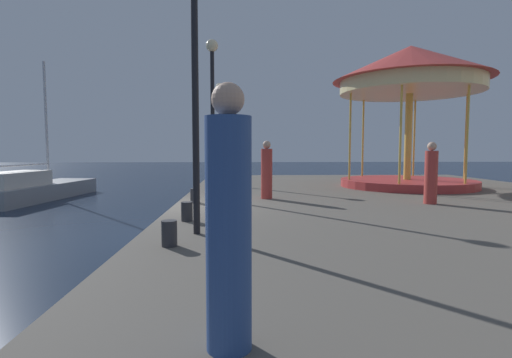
{
  "coord_description": "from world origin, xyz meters",
  "views": [
    {
      "loc": [
        1.8,
        -10.32,
        2.29
      ],
      "look_at": [
        2.4,
        4.73,
        1.13
      ],
      "focal_mm": 26.88,
      "sensor_mm": 36.0,
      "label": 1
    }
  ],
  "objects_px": {
    "bollard_south": "(169,233)",
    "person_mid_promenade": "(431,175)",
    "person_by_the_water": "(267,172)",
    "sailboat_grey": "(34,189)",
    "lamp_post_mid_promenade": "(212,92)",
    "lamp_post_far_end": "(220,116)",
    "bollard_north": "(195,196)",
    "person_far_corner": "(229,226)",
    "lamp_post_near_edge": "(195,60)",
    "bollard_center": "(187,211)",
    "carousel": "(410,82)"
  },
  "relations": [
    {
      "from": "bollard_north",
      "to": "bollard_south",
      "type": "bearing_deg",
      "value": -87.76
    },
    {
      "from": "lamp_post_mid_promenade",
      "to": "person_far_corner",
      "type": "height_order",
      "value": "lamp_post_mid_promenade"
    },
    {
      "from": "bollard_south",
      "to": "person_far_corner",
      "type": "relative_size",
      "value": 0.2
    },
    {
      "from": "lamp_post_near_edge",
      "to": "person_by_the_water",
      "type": "distance_m",
      "value": 5.52
    },
    {
      "from": "lamp_post_near_edge",
      "to": "lamp_post_mid_promenade",
      "type": "bearing_deg",
      "value": 90.59
    },
    {
      "from": "bollard_north",
      "to": "person_far_corner",
      "type": "xyz_separation_m",
      "value": [
        1.2,
        -7.94,
        0.73
      ]
    },
    {
      "from": "bollard_south",
      "to": "person_by_the_water",
      "type": "height_order",
      "value": "person_by_the_water"
    },
    {
      "from": "lamp_post_far_end",
      "to": "bollard_north",
      "type": "distance_m",
      "value": 6.21
    },
    {
      "from": "sailboat_grey",
      "to": "carousel",
      "type": "height_order",
      "value": "sailboat_grey"
    },
    {
      "from": "sailboat_grey",
      "to": "person_far_corner",
      "type": "height_order",
      "value": "sailboat_grey"
    },
    {
      "from": "carousel",
      "to": "lamp_post_mid_promenade",
      "type": "bearing_deg",
      "value": -154.97
    },
    {
      "from": "bollard_north",
      "to": "person_by_the_water",
      "type": "relative_size",
      "value": 0.23
    },
    {
      "from": "lamp_post_near_edge",
      "to": "person_far_corner",
      "type": "distance_m",
      "value": 4.53
    },
    {
      "from": "lamp_post_far_end",
      "to": "lamp_post_mid_promenade",
      "type": "bearing_deg",
      "value": -89.59
    },
    {
      "from": "lamp_post_far_end",
      "to": "bollard_center",
      "type": "xyz_separation_m",
      "value": [
        -0.26,
        -8.31,
        -2.72
      ]
    },
    {
      "from": "bollard_south",
      "to": "person_mid_promenade",
      "type": "distance_m",
      "value": 7.73
    },
    {
      "from": "lamp_post_far_end",
      "to": "bollard_south",
      "type": "relative_size",
      "value": 10.66
    },
    {
      "from": "lamp_post_near_edge",
      "to": "person_by_the_water",
      "type": "height_order",
      "value": "lamp_post_near_edge"
    },
    {
      "from": "person_far_corner",
      "to": "lamp_post_mid_promenade",
      "type": "bearing_deg",
      "value": 94.85
    },
    {
      "from": "carousel",
      "to": "bollard_center",
      "type": "xyz_separation_m",
      "value": [
        -7.78,
        -7.03,
        -3.92
      ]
    },
    {
      "from": "lamp_post_near_edge",
      "to": "person_mid_promenade",
      "type": "height_order",
      "value": "lamp_post_near_edge"
    },
    {
      "from": "lamp_post_near_edge",
      "to": "bollard_center",
      "type": "relative_size",
      "value": 11.11
    },
    {
      "from": "bollard_center",
      "to": "person_far_corner",
      "type": "xyz_separation_m",
      "value": [
        1.04,
        -5.19,
        0.73
      ]
    },
    {
      "from": "bollard_south",
      "to": "person_far_corner",
      "type": "bearing_deg",
      "value": -71.82
    },
    {
      "from": "lamp_post_far_end",
      "to": "person_by_the_water",
      "type": "relative_size",
      "value": 2.43
    },
    {
      "from": "bollard_north",
      "to": "person_far_corner",
      "type": "height_order",
      "value": "person_far_corner"
    },
    {
      "from": "lamp_post_mid_promenade",
      "to": "person_by_the_water",
      "type": "bearing_deg",
      "value": 1.53
    },
    {
      "from": "sailboat_grey",
      "to": "person_mid_promenade",
      "type": "height_order",
      "value": "sailboat_grey"
    },
    {
      "from": "person_by_the_water",
      "to": "lamp_post_far_end",
      "type": "bearing_deg",
      "value": 109.24
    },
    {
      "from": "lamp_post_far_end",
      "to": "person_mid_promenade",
      "type": "bearing_deg",
      "value": -44.66
    },
    {
      "from": "bollard_south",
      "to": "bollard_north",
      "type": "bearing_deg",
      "value": 92.24
    },
    {
      "from": "sailboat_grey",
      "to": "bollard_south",
      "type": "height_order",
      "value": "sailboat_grey"
    },
    {
      "from": "bollard_center",
      "to": "person_far_corner",
      "type": "relative_size",
      "value": 0.2
    },
    {
      "from": "lamp_post_far_end",
      "to": "person_mid_promenade",
      "type": "xyz_separation_m",
      "value": [
        6.08,
        -6.01,
        -2.12
      ]
    },
    {
      "from": "carousel",
      "to": "lamp_post_far_end",
      "type": "xyz_separation_m",
      "value": [
        -7.51,
        1.28,
        -1.2
      ]
    },
    {
      "from": "sailboat_grey",
      "to": "person_by_the_water",
      "type": "bearing_deg",
      "value": -30.76
    },
    {
      "from": "person_by_the_water",
      "to": "bollard_south",
      "type": "bearing_deg",
      "value": -108.41
    },
    {
      "from": "carousel",
      "to": "bollard_north",
      "type": "relative_size",
      "value": 14.95
    },
    {
      "from": "lamp_post_mid_promenade",
      "to": "person_by_the_water",
      "type": "distance_m",
      "value": 2.86
    },
    {
      "from": "lamp_post_mid_promenade",
      "to": "sailboat_grey",
      "type": "bearing_deg",
      "value": 144.51
    },
    {
      "from": "carousel",
      "to": "bollard_south",
      "type": "xyz_separation_m",
      "value": [
        -7.75,
        -9.13,
        -3.92
      ]
    },
    {
      "from": "lamp_post_far_end",
      "to": "bollard_center",
      "type": "relative_size",
      "value": 10.66
    },
    {
      "from": "lamp_post_near_edge",
      "to": "bollard_south",
      "type": "bearing_deg",
      "value": -110.5
    },
    {
      "from": "lamp_post_mid_promenade",
      "to": "bollard_north",
      "type": "bearing_deg",
      "value": -120.45
    },
    {
      "from": "sailboat_grey",
      "to": "lamp_post_near_edge",
      "type": "bearing_deg",
      "value": -51.67
    },
    {
      "from": "lamp_post_far_end",
      "to": "person_mid_promenade",
      "type": "relative_size",
      "value": 2.51
    },
    {
      "from": "person_far_corner",
      "to": "person_mid_promenade",
      "type": "bearing_deg",
      "value": 54.68
    },
    {
      "from": "carousel",
      "to": "bollard_north",
      "type": "height_order",
      "value": "carousel"
    },
    {
      "from": "bollard_south",
      "to": "person_mid_promenade",
      "type": "relative_size",
      "value": 0.24
    },
    {
      "from": "sailboat_grey",
      "to": "carousel",
      "type": "relative_size",
      "value": 1.19
    }
  ]
}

